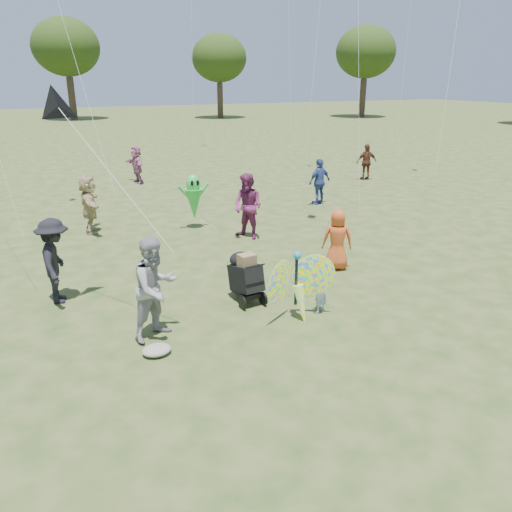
# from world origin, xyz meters

# --- Properties ---
(ground) EXTENTS (160.00, 160.00, 0.00)m
(ground) POSITION_xyz_m (0.00, 0.00, 0.00)
(ground) COLOR #51592B
(ground) RESTS_ON ground
(child_girl) EXTENTS (0.42, 0.36, 0.99)m
(child_girl) POSITION_xyz_m (0.83, 0.59, 0.49)
(child_girl) COLOR #94A7D2
(child_girl) RESTS_ON ground
(adult_man) EXTENTS (1.18, 1.08, 1.96)m
(adult_man) POSITION_xyz_m (-2.45, 1.03, 0.98)
(adult_man) COLOR gray
(adult_man) RESTS_ON ground
(grey_bag) EXTENTS (0.51, 0.42, 0.16)m
(grey_bag) POSITION_xyz_m (-2.65, 0.39, 0.08)
(grey_bag) COLOR gray
(grey_bag) RESTS_ON ground
(crowd_a) EXTENTS (0.90, 0.80, 1.54)m
(crowd_a) POSITION_xyz_m (2.54, 2.55, 0.77)
(crowd_a) COLOR #C34D1F
(crowd_a) RESTS_ON ground
(crowd_b) EXTENTS (0.88, 1.30, 1.85)m
(crowd_b) POSITION_xyz_m (-3.97, 3.47, 0.93)
(crowd_b) COLOR black
(crowd_b) RESTS_ON ground
(crowd_c) EXTENTS (1.08, 0.63, 1.73)m
(crowd_c) POSITION_xyz_m (5.80, 8.59, 0.87)
(crowd_c) COLOR #34498F
(crowd_c) RESTS_ON ground
(crowd_d) EXTENTS (0.71, 1.71, 1.79)m
(crowd_d) POSITION_xyz_m (-2.60, 8.45, 0.90)
(crowd_d) COLOR tan
(crowd_d) RESTS_ON ground
(crowd_e) EXTENTS (1.10, 1.19, 1.95)m
(crowd_e) POSITION_xyz_m (1.58, 5.84, 0.97)
(crowd_e) COLOR #732655
(crowd_e) RESTS_ON ground
(crowd_h) EXTENTS (1.05, 0.63, 1.67)m
(crowd_h) POSITION_xyz_m (10.37, 11.74, 0.83)
(crowd_h) COLOR #532B1B
(crowd_h) RESTS_ON ground
(crowd_j) EXTENTS (0.75, 1.61, 1.67)m
(crowd_j) POSITION_xyz_m (0.45, 15.69, 0.84)
(crowd_j) COLOR #A75F85
(crowd_j) RESTS_ON ground
(jogging_stroller) EXTENTS (0.56, 1.08, 1.09)m
(jogging_stroller) POSITION_xyz_m (-0.32, 1.79, 0.61)
(jogging_stroller) COLOR black
(jogging_stroller) RESTS_ON ground
(butterfly_kite) EXTENTS (1.74, 0.75, 1.63)m
(butterfly_kite) POSITION_xyz_m (0.27, 0.53, 0.69)
(butterfly_kite) COLOR red
(butterfly_kite) RESTS_ON ground
(delta_kite_rig) EXTENTS (1.98, 2.18, 2.91)m
(delta_kite_rig) POSITION_xyz_m (-3.55, 2.97, 4.05)
(delta_kite_rig) COLOR black
(delta_kite_rig) RESTS_ON ground
(alien_kite) EXTENTS (1.12, 0.69, 1.74)m
(alien_kite) POSITION_xyz_m (0.46, 7.52, 0.97)
(alien_kite) COLOR green
(alien_kite) RESTS_ON ground
(tree_line) EXTENTS (91.78, 33.60, 10.79)m
(tree_line) POSITION_xyz_m (3.67, 44.99, 6.86)
(tree_line) COLOR #3A2D21
(tree_line) RESTS_ON ground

